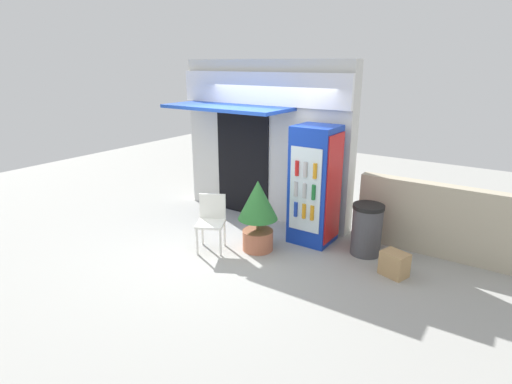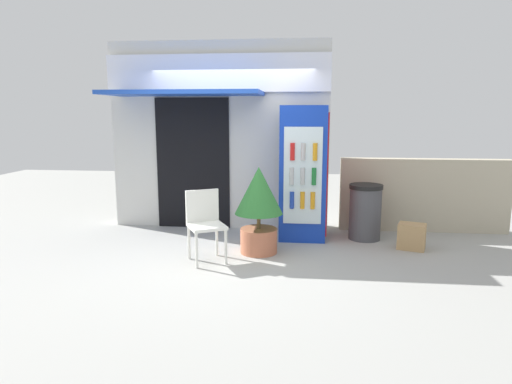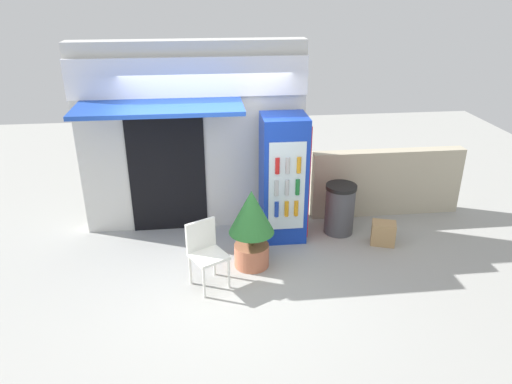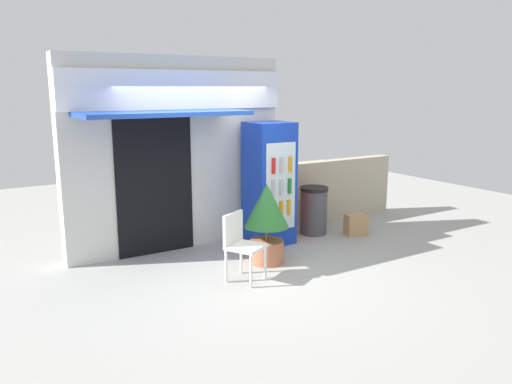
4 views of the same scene
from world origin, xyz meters
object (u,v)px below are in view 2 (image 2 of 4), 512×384
Objects in this scene: potted_plant_near_shop at (259,203)px; cardboard_box at (412,236)px; plastic_chair at (205,220)px; drink_cooler at (303,173)px; trash_bin at (365,212)px.

cardboard_box is at bearing 10.44° from potted_plant_near_shop.
drink_cooler is at bearing 43.97° from plastic_chair.
plastic_chair reaches higher than trash_bin.
drink_cooler is 1.04m from potted_plant_near_shop.
drink_cooler is 1.75m from cardboard_box.
trash_bin is 0.77m from cardboard_box.
drink_cooler is at bearing 164.10° from cardboard_box.
potted_plant_near_shop is at bearing -151.10° from trash_bin.
plastic_chair reaches higher than cardboard_box.
drink_cooler reaches higher than cardboard_box.
drink_cooler is 1.69× the size of potted_plant_near_shop.
plastic_chair is (-1.22, -1.18, -0.46)m from drink_cooler.
trash_bin is at bearing 28.90° from potted_plant_near_shop.
cardboard_box is (1.50, -0.43, -0.80)m from drink_cooler.
cardboard_box is at bearing -37.35° from trash_bin.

